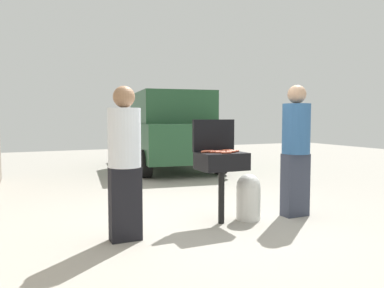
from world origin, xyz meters
TOP-DOWN VIEW (x-y plane):
  - ground_plane at (0.00, 0.00)m, footprint 24.00×24.00m
  - bbq_grill at (0.06, -0.06)m, footprint 0.60×0.44m
  - grill_lid_open at (0.06, 0.16)m, footprint 0.60×0.05m
  - hot_dog_0 at (-0.09, 0.04)m, footprint 0.13×0.03m
  - hot_dog_1 at (-0.04, -0.07)m, footprint 0.13×0.03m
  - hot_dog_2 at (0.22, 0.08)m, footprint 0.13×0.03m
  - hot_dog_3 at (0.01, -0.13)m, footprint 0.13×0.03m
  - hot_dog_4 at (0.16, 0.01)m, footprint 0.13×0.03m
  - hot_dog_5 at (0.01, -0.03)m, footprint 0.13×0.03m
  - hot_dog_6 at (0.25, -0.02)m, footprint 0.13×0.03m
  - hot_dog_7 at (0.04, -0.22)m, footprint 0.13×0.04m
  - hot_dog_8 at (-0.06, 0.08)m, footprint 0.13×0.03m
  - hot_dog_9 at (0.17, -0.11)m, footprint 0.13×0.04m
  - hot_dog_10 at (0.14, -0.16)m, footprint 0.13×0.04m
  - hot_dog_11 at (-0.13, 0.01)m, footprint 0.13×0.03m
  - hot_dog_12 at (0.02, -0.00)m, footprint 0.13×0.04m
  - hot_dog_13 at (0.24, -0.07)m, footprint 0.13×0.03m
  - propane_tank at (0.48, -0.05)m, footprint 0.32×0.32m
  - person_left at (-1.23, -0.21)m, footprint 0.36×0.36m
  - person_right at (1.17, -0.15)m, footprint 0.38×0.38m
  - parked_minivan at (1.36, 5.25)m, footprint 2.49×4.61m

SIDE VIEW (x-z plane):
  - ground_plane at x=0.00m, z-range 0.00..0.00m
  - propane_tank at x=0.48m, z-range 0.01..0.63m
  - bbq_grill at x=0.06m, z-range 0.32..1.23m
  - person_left at x=-1.23m, z-range 0.07..1.78m
  - hot_dog_0 at x=-0.09m, z-range 0.92..0.94m
  - hot_dog_1 at x=-0.04m, z-range 0.92..0.94m
  - hot_dog_2 at x=0.22m, z-range 0.92..0.94m
  - hot_dog_3 at x=0.01m, z-range 0.92..0.94m
  - hot_dog_4 at x=0.16m, z-range 0.92..0.94m
  - hot_dog_5 at x=0.01m, z-range 0.92..0.94m
  - hot_dog_6 at x=0.25m, z-range 0.92..0.94m
  - hot_dog_7 at x=0.04m, z-range 0.92..0.94m
  - hot_dog_8 at x=-0.06m, z-range 0.92..0.94m
  - hot_dog_9 at x=0.17m, z-range 0.92..0.94m
  - hot_dog_10 at x=0.14m, z-range 0.92..0.94m
  - hot_dog_11 at x=-0.13m, z-range 0.92..0.94m
  - hot_dog_12 at x=0.02m, z-range 0.92..0.94m
  - hot_dog_13 at x=0.24m, z-range 0.92..0.94m
  - person_right at x=1.17m, z-range 0.08..1.88m
  - parked_minivan at x=1.36m, z-range 0.02..2.04m
  - grill_lid_open at x=0.06m, z-range 0.92..1.34m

